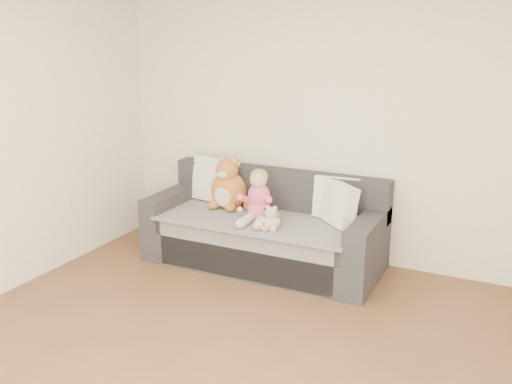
# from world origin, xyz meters

# --- Properties ---
(room_shell) EXTENTS (5.00, 5.00, 5.00)m
(room_shell) POSITION_xyz_m (0.00, 0.42, 1.30)
(room_shell) COLOR brown
(room_shell) RESTS_ON ground
(sofa) EXTENTS (2.20, 0.94, 0.85)m
(sofa) POSITION_xyz_m (-0.55, 2.06, 0.31)
(sofa) COLOR #2A2A30
(sofa) RESTS_ON ground
(cushion_left) EXTENTS (0.51, 0.29, 0.46)m
(cushion_left) POSITION_xyz_m (-1.21, 2.28, 0.69)
(cushion_left) COLOR white
(cushion_left) RESTS_ON sofa
(cushion_right_back) EXTENTS (0.43, 0.22, 0.40)m
(cushion_right_back) POSITION_xyz_m (0.07, 2.31, 0.66)
(cushion_right_back) COLOR white
(cushion_right_back) RESTS_ON sofa
(cushion_right_front) EXTENTS (0.43, 0.41, 0.39)m
(cushion_right_front) POSITION_xyz_m (0.15, 2.12, 0.66)
(cushion_right_front) COLOR white
(cushion_right_front) RESTS_ON sofa
(toddler) EXTENTS (0.33, 0.48, 0.47)m
(toddler) POSITION_xyz_m (-0.56, 1.93, 0.67)
(toddler) COLOR #EA528B
(toddler) RESTS_ON sofa
(plush_cat) EXTENTS (0.44, 0.37, 0.55)m
(plush_cat) POSITION_xyz_m (-0.98, 2.14, 0.67)
(plush_cat) COLOR #C2562B
(plush_cat) RESTS_ON sofa
(teddy_bear) EXTENTS (0.18, 0.13, 0.23)m
(teddy_bear) POSITION_xyz_m (-0.32, 1.71, 0.56)
(teddy_bear) COLOR tan
(teddy_bear) RESTS_ON sofa
(plush_cow) EXTENTS (0.14, 0.22, 0.18)m
(plush_cow) POSITION_xyz_m (-0.37, 1.83, 0.55)
(plush_cow) COLOR white
(plush_cow) RESTS_ON sofa
(sippy_cup) EXTENTS (0.10, 0.07, 0.11)m
(sippy_cup) POSITION_xyz_m (-0.48, 1.86, 0.53)
(sippy_cup) COLOR #6A3A9E
(sippy_cup) RESTS_ON sofa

